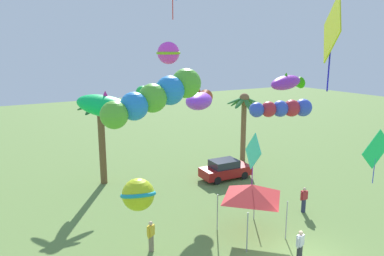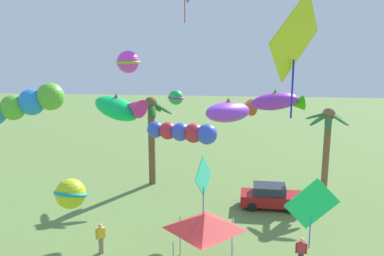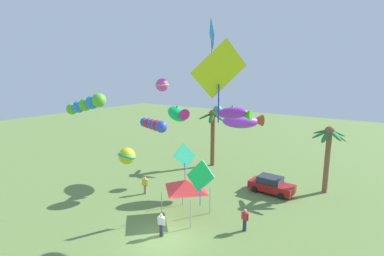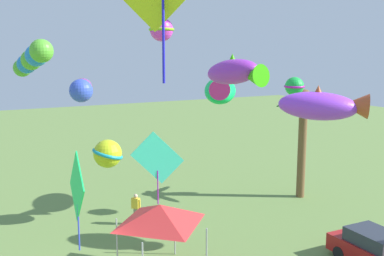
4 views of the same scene
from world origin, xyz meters
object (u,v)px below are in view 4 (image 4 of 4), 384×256
object	(u,v)px
festival_tent	(160,214)
kite_fish_5	(220,90)
kite_ball_0	(294,86)
kite_tube_11	(82,89)
spectator_1	(136,209)
parked_car_0	(376,251)
palm_tree_0	(303,122)
kite_diamond_10	(157,159)
kite_ball_8	(162,30)
kite_fish_2	(323,105)
kite_fish_9	(235,72)
kite_diamond_3	(77,188)
kite_tube_6	(33,59)
kite_ball_7	(108,154)

from	to	relation	value
festival_tent	kite_fish_5	distance (m)	9.32
kite_ball_0	kite_tube_11	bearing A→B (deg)	-81.36
kite_fish_5	kite_tube_11	bearing A→B (deg)	-61.50
spectator_1	kite_ball_0	xyz separation A→B (m)	(2.94, 7.61, 6.10)
parked_car_0	festival_tent	xyz separation A→B (m)	(-3.80, -7.75, 1.72)
palm_tree_0	kite_diamond_10	world-z (taller)	palm_tree_0
palm_tree_0	kite_diamond_10	distance (m)	12.41
palm_tree_0	festival_tent	bearing A→B (deg)	-68.39
kite_ball_8	kite_tube_11	world-z (taller)	kite_ball_8
kite_ball_0	kite_fish_2	world-z (taller)	kite_ball_0
palm_tree_0	kite_diamond_10	xyz separation A→B (m)	(4.49, -11.56, 0.04)
kite_ball_8	kite_fish_9	bearing A→B (deg)	-6.91
kite_ball_0	kite_diamond_3	world-z (taller)	kite_ball_0
festival_tent	spectator_1	bearing A→B (deg)	167.72
palm_tree_0	kite_fish_9	bearing A→B (deg)	-53.14
festival_tent	kite_ball_0	world-z (taller)	kite_ball_0
parked_car_0	kite_ball_0	distance (m)	8.80
spectator_1	kite_fish_2	bearing A→B (deg)	42.89
kite_fish_2	kite_tube_6	distance (m)	13.19
palm_tree_0	kite_diamond_3	size ratio (longest dim) A/B	2.47
festival_tent	kite_ball_8	world-z (taller)	kite_ball_8
kite_ball_7	kite_ball_8	xyz separation A→B (m)	(2.51, 1.88, 6.04)
kite_ball_0	kite_tube_11	size ratio (longest dim) A/B	0.54
kite_ball_0	kite_diamond_3	xyz separation A→B (m)	(6.33, -12.90, -1.73)
palm_tree_0	kite_tube_11	distance (m)	14.92
parked_car_0	kite_diamond_10	xyz separation A→B (m)	(-3.87, -7.80, 3.88)
festival_tent	kite_tube_6	distance (m)	9.54
kite_diamond_3	kite_fish_9	world-z (taller)	kite_fish_9
parked_car_0	festival_tent	world-z (taller)	festival_tent
kite_ball_0	kite_fish_2	size ratio (longest dim) A/B	0.41
kite_diamond_3	kite_fish_9	distance (m)	5.99
kite_ball_8	parked_car_0	bearing A→B (deg)	37.10
palm_tree_0	parked_car_0	world-z (taller)	palm_tree_0
kite_ball_0	kite_diamond_10	distance (m)	9.40
parked_car_0	kite_diamond_3	world-z (taller)	kite_diamond_3
kite_ball_7	kite_diamond_10	distance (m)	6.36
kite_ball_0	kite_fish_5	xyz separation A→B (m)	(-3.10, -2.50, -0.28)
kite_fish_2	kite_diamond_3	bearing A→B (deg)	-76.11
kite_tube_11	spectator_1	bearing A→B (deg)	140.93
kite_fish_5	kite_fish_2	bearing A→B (deg)	7.75
festival_tent	kite_diamond_3	bearing A→B (deg)	-46.45
spectator_1	festival_tent	world-z (taller)	festival_tent
kite_ball_0	kite_fish_5	world-z (taller)	kite_fish_5
kite_fish_5	kite_diamond_10	bearing A→B (deg)	-49.34
palm_tree_0	kite_ball_8	distance (m)	10.81
festival_tent	kite_tube_11	distance (m)	5.56
kite_fish_9	kite_tube_11	xyz separation A→B (m)	(-3.89, -3.76, -0.64)
kite_fish_9	kite_tube_6	bearing A→B (deg)	-156.93
kite_ball_0	kite_tube_11	world-z (taller)	kite_tube_11
kite_ball_0	kite_ball_8	size ratio (longest dim) A/B	1.11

